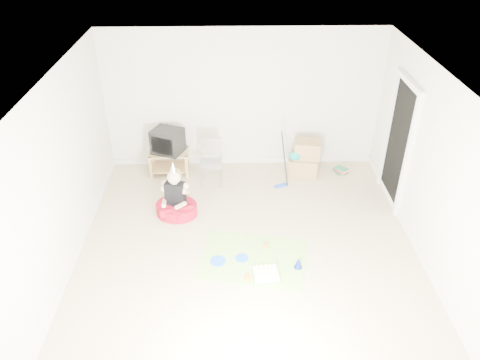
{
  "coord_description": "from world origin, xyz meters",
  "views": [
    {
      "loc": [
        -0.24,
        -5.43,
        4.55
      ],
      "look_at": [
        -0.1,
        0.4,
        0.9
      ],
      "focal_mm": 35.0,
      "sensor_mm": 36.0,
      "label": 1
    }
  ],
  "objects_px": {
    "tv_stand": "(169,160)",
    "seated_woman": "(176,203)",
    "cardboard_boxes": "(304,159)",
    "folding_chair": "(211,163)",
    "birthday_cake": "(266,274)",
    "crt_tv": "(168,141)"
  },
  "relations": [
    {
      "from": "folding_chair",
      "to": "tv_stand",
      "type": "bearing_deg",
      "value": 153.97
    },
    {
      "from": "folding_chair",
      "to": "crt_tv",
      "type": "bearing_deg",
      "value": 153.97
    },
    {
      "from": "cardboard_boxes",
      "to": "seated_woman",
      "type": "height_order",
      "value": "seated_woman"
    },
    {
      "from": "crt_tv",
      "to": "folding_chair",
      "type": "xyz_separation_m",
      "value": [
        0.78,
        -0.38,
        -0.26
      ]
    },
    {
      "from": "seated_woman",
      "to": "tv_stand",
      "type": "bearing_deg",
      "value": 100.44
    },
    {
      "from": "seated_woman",
      "to": "cardboard_boxes",
      "type": "bearing_deg",
      "value": 28.46
    },
    {
      "from": "crt_tv",
      "to": "cardboard_boxes",
      "type": "height_order",
      "value": "crt_tv"
    },
    {
      "from": "tv_stand",
      "to": "crt_tv",
      "type": "relative_size",
      "value": 1.4
    },
    {
      "from": "tv_stand",
      "to": "seated_woman",
      "type": "relative_size",
      "value": 0.74
    },
    {
      "from": "tv_stand",
      "to": "folding_chair",
      "type": "relative_size",
      "value": 0.86
    },
    {
      "from": "tv_stand",
      "to": "seated_woman",
      "type": "bearing_deg",
      "value": -79.56
    },
    {
      "from": "seated_woman",
      "to": "crt_tv",
      "type": "bearing_deg",
      "value": 100.44
    },
    {
      "from": "tv_stand",
      "to": "seated_woman",
      "type": "distance_m",
      "value": 1.34
    },
    {
      "from": "folding_chair",
      "to": "cardboard_boxes",
      "type": "height_order",
      "value": "folding_chair"
    },
    {
      "from": "birthday_cake",
      "to": "cardboard_boxes",
      "type": "bearing_deg",
      "value": 71.93
    },
    {
      "from": "folding_chair",
      "to": "cardboard_boxes",
      "type": "distance_m",
      "value": 1.73
    },
    {
      "from": "tv_stand",
      "to": "folding_chair",
      "type": "distance_m",
      "value": 0.88
    },
    {
      "from": "crt_tv",
      "to": "seated_woman",
      "type": "distance_m",
      "value": 1.41
    },
    {
      "from": "tv_stand",
      "to": "cardboard_boxes",
      "type": "height_order",
      "value": "cardboard_boxes"
    },
    {
      "from": "seated_woman",
      "to": "birthday_cake",
      "type": "height_order",
      "value": "seated_woman"
    },
    {
      "from": "crt_tv",
      "to": "birthday_cake",
      "type": "distance_m",
      "value": 3.3
    },
    {
      "from": "cardboard_boxes",
      "to": "birthday_cake",
      "type": "relative_size",
      "value": 1.87
    }
  ]
}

